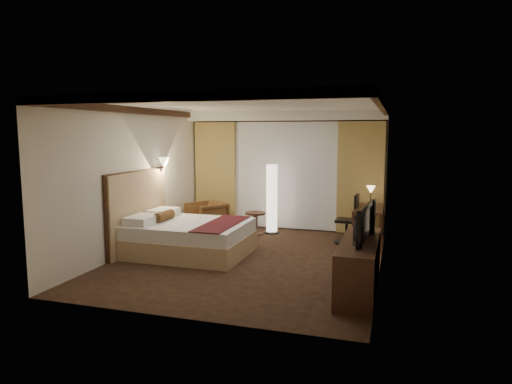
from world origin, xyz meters
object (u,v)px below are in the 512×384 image
(bed, at_px, (190,238))
(dresser, at_px, (359,266))
(floor_lamp, at_px, (272,199))
(television, at_px, (358,217))
(desk, at_px, (368,226))
(armchair, at_px, (207,216))
(office_chair, at_px, (347,219))
(side_table, at_px, (255,223))

(bed, distance_m, dresser, 3.33)
(floor_lamp, height_order, television, floor_lamp)
(desk, bearing_deg, armchair, 179.96)
(bed, relative_size, armchair, 2.74)
(office_chair, height_order, dresser, office_chair)
(armchair, height_order, side_table, armchair)
(bed, height_order, desk, desk)
(side_table, height_order, office_chair, office_chair)
(armchair, distance_m, television, 4.60)
(side_table, relative_size, office_chair, 0.49)
(bed, distance_m, desk, 3.55)
(side_table, height_order, dresser, dresser)
(bed, height_order, office_chair, office_chair)
(bed, relative_size, office_chair, 2.07)
(dresser, bearing_deg, office_chair, 99.66)
(bed, relative_size, desk, 1.67)
(television, bearing_deg, dresser, -83.45)
(bed, bearing_deg, floor_lamp, 66.14)
(side_table, distance_m, desk, 2.44)
(bed, height_order, armchair, armchair)
(side_table, bearing_deg, office_chair, -6.08)
(armchair, height_order, desk, armchair)
(bed, xyz_separation_m, office_chair, (2.66, 1.70, 0.20))
(dresser, bearing_deg, floor_lamp, 123.55)
(bed, xyz_separation_m, floor_lamp, (0.96, 2.18, 0.47))
(floor_lamp, relative_size, dresser, 0.81)
(desk, bearing_deg, bed, -150.50)
(desk, xyz_separation_m, office_chair, (-0.43, -0.05, 0.13))
(office_chair, bearing_deg, side_table, 177.71)
(bed, height_order, television, television)
(bed, relative_size, dresser, 1.10)
(floor_lamp, xyz_separation_m, desk, (2.13, -0.43, -0.40))
(bed, xyz_separation_m, side_table, (0.67, 1.91, -0.06))
(side_table, bearing_deg, dresser, -50.63)
(bed, relative_size, television, 1.86)
(armchair, xyz_separation_m, floor_lamp, (1.39, 0.43, 0.39))
(desk, relative_size, dresser, 0.66)
(side_table, relative_size, dresser, 0.26)
(bed, bearing_deg, office_chair, 32.53)
(armchair, relative_size, office_chair, 0.75)
(armchair, height_order, floor_lamp, floor_lamp)
(bed, distance_m, television, 3.39)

